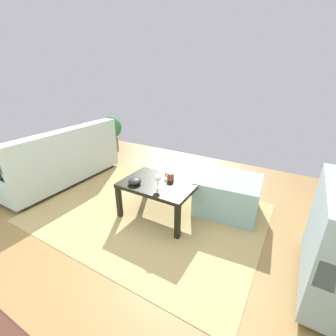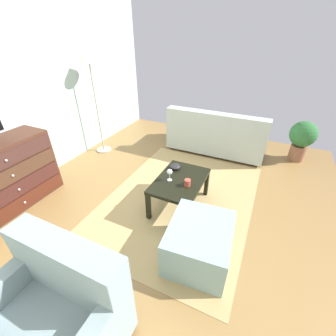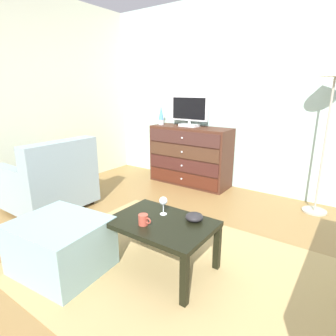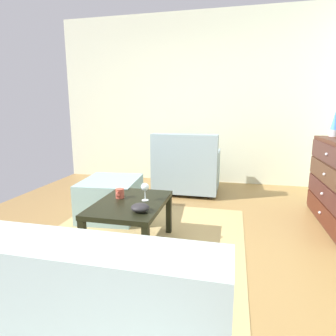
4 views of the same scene
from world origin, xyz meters
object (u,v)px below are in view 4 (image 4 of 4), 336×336
coffee_table (131,208)px  lava_lamp (334,124)px  mug (120,193)px  wine_glass (145,188)px  bowl_decorative (140,208)px  armchair (187,169)px  ottoman (111,198)px

coffee_table → lava_lamp: bearing=126.5°
lava_lamp → mug: 2.57m
wine_glass → bowl_decorative: (0.27, 0.05, -0.08)m
bowl_decorative → armchair: size_ratio=0.16×
coffee_table → wine_glass: wine_glass is taller
bowl_decorative → ottoman: bowl_decorative is taller
lava_lamp → wine_glass: size_ratio=2.10×
coffee_table → wine_glass: bearing=119.3°
lava_lamp → wine_glass: (1.39, -1.85, -0.50)m
ottoman → bowl_decorative: bearing=36.6°
lava_lamp → coffee_table: 2.54m
bowl_decorative → mug: bearing=-134.9°
wine_glass → armchair: 1.77m
coffee_table → mug: size_ratio=7.18×
bowl_decorative → ottoman: size_ratio=0.21×
wine_glass → mug: bearing=-93.3°
bowl_decorative → ottoman: 1.11m
coffee_table → wine_glass: 0.22m
wine_glass → coffee_table: bearing=-60.7°
bowl_decorative → armchair: 2.03m
armchair → ottoman: (1.16, -0.68, -0.13)m
coffee_table → armchair: 1.83m
lava_lamp → mug: size_ratio=2.89×
wine_glass → bowl_decorative: wine_glass is taller
mug → ottoman: bearing=-148.5°
coffee_table → mug: 0.18m
bowl_decorative → wine_glass: bearing=-170.5°
coffee_table → armchair: (-1.82, 0.20, -0.02)m
bowl_decorative → armchair: armchair is taller
ottoman → mug: bearing=31.5°
lava_lamp → wine_glass: bearing=-53.1°
armchair → ottoman: armchair is taller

